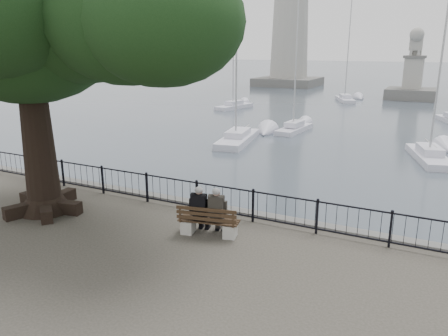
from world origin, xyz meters
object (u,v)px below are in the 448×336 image
Objects in this scene: person_right at (218,213)px; tree at (48,10)px; lighthouse at (291,6)px; bench at (208,225)px; lion_monument at (412,82)px; person_left at (201,211)px.

person_right is 7.57m from tree.
person_right is 0.05× the size of lighthouse.
tree is (-4.86, -0.57, 5.92)m from bench.
lion_monument is at bearing -31.10° from lighthouse.
lighthouse reaches higher than lion_monument.
tree reaches higher than bench.
person_left is 1.00× the size of person_right.
tree is 0.39× the size of lighthouse.
bench is at bearing 6.74° from tree.
person_left is 64.50m from lighthouse.
person_right is (0.22, 0.15, 0.35)m from bench.
bench is 0.44m from person_right.
lighthouse reaches higher than person_right.
lion_monument is (1.51, 48.81, 0.46)m from person_right.
person_left is at bearing 171.09° from bench.
person_left is at bearing 7.68° from tree.
bench is 7.68m from tree.
lighthouse reaches higher than bench.
tree reaches higher than person_left.
tree is (-5.08, -0.72, 5.57)m from person_right.
person_right is at bearing -91.77° from lion_monument.
person_right is at bearing 12.04° from person_left.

